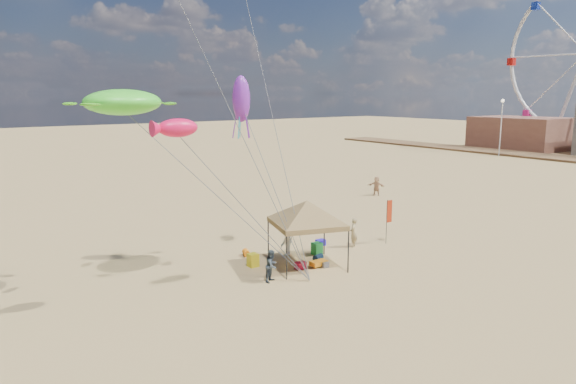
% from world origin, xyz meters
% --- Properties ---
extents(ground, '(280.00, 280.00, 0.00)m').
position_xyz_m(ground, '(0.00, 0.00, 0.00)').
color(ground, tan).
rests_on(ground, ground).
extents(canopy_tent, '(6.33, 6.33, 4.10)m').
position_xyz_m(canopy_tent, '(0.81, 2.43, 3.42)').
color(canopy_tent, black).
rests_on(canopy_tent, ground).
extents(feather_flag, '(0.42, 0.05, 2.73)m').
position_xyz_m(feather_flag, '(7.51, 2.98, 1.84)').
color(feather_flag, black).
rests_on(feather_flag, ground).
extents(cooler_red, '(0.54, 0.38, 0.38)m').
position_xyz_m(cooler_red, '(0.26, 2.23, 0.19)').
color(cooler_red, '#B60E28').
rests_on(cooler_red, ground).
extents(cooler_blue, '(0.54, 0.38, 0.38)m').
position_xyz_m(cooler_blue, '(3.84, 4.97, 0.19)').
color(cooler_blue, '#2316B7').
rests_on(cooler_blue, ground).
extents(bag_navy, '(0.69, 0.54, 0.36)m').
position_xyz_m(bag_navy, '(1.87, 2.78, 0.18)').
color(bag_navy, '#0B1C33').
rests_on(bag_navy, ground).
extents(bag_orange, '(0.54, 0.69, 0.36)m').
position_xyz_m(bag_orange, '(-0.86, 5.85, 0.18)').
color(bag_orange, orange).
rests_on(bag_orange, ground).
extents(chair_green, '(0.50, 0.50, 0.70)m').
position_xyz_m(chair_green, '(2.53, 3.70, 0.35)').
color(chair_green, '#167B2D').
rests_on(chair_green, ground).
extents(chair_yellow, '(0.50, 0.50, 0.70)m').
position_xyz_m(chair_yellow, '(-1.54, 4.03, 0.35)').
color(chair_yellow, yellow).
rests_on(chair_yellow, ground).
extents(crate_grey, '(0.34, 0.30, 0.28)m').
position_xyz_m(crate_grey, '(1.46, 1.71, 0.14)').
color(crate_grey, slate).
rests_on(crate_grey, ground).
extents(beach_cart, '(0.90, 0.50, 0.24)m').
position_xyz_m(beach_cart, '(1.27, 1.98, 0.20)').
color(beach_cart, '#FF9D1C').
rests_on(beach_cart, ground).
extents(person_near_a, '(0.77, 0.71, 1.77)m').
position_xyz_m(person_near_a, '(5.25, 3.62, 0.88)').
color(person_near_a, tan).
rests_on(person_near_a, ground).
extents(person_near_b, '(0.97, 0.90, 1.59)m').
position_xyz_m(person_near_b, '(-1.99, 1.59, 0.79)').
color(person_near_b, '#39444D').
rests_on(person_near_b, ground).
extents(person_near_c, '(1.33, 1.08, 1.80)m').
position_xyz_m(person_near_c, '(1.10, 4.63, 0.90)').
color(person_near_c, silver).
rests_on(person_near_c, ground).
extents(person_far_c, '(1.16, 1.66, 1.72)m').
position_xyz_m(person_far_c, '(18.06, 14.46, 0.86)').
color(person_far_c, tan).
rests_on(person_far_c, ground).
extents(building_north, '(10.00, 14.00, 5.20)m').
position_xyz_m(building_north, '(67.00, 30.00, 2.60)').
color(building_north, '#8C5947').
rests_on(building_north, ground).
extents(lamp_north, '(0.50, 0.50, 8.25)m').
position_xyz_m(lamp_north, '(55.00, 26.00, 5.52)').
color(lamp_north, silver).
rests_on(lamp_north, ground).
extents(turtle_kite, '(3.70, 3.10, 1.14)m').
position_xyz_m(turtle_kite, '(-7.85, 4.51, 8.63)').
color(turtle_kite, '#49F230').
rests_on(turtle_kite, ground).
extents(fish_kite, '(1.85, 1.16, 0.77)m').
position_xyz_m(fish_kite, '(-6.73, 1.31, 7.64)').
color(fish_kite, '#FF134F').
rests_on(fish_kite, ground).
extents(squid_kite, '(1.07, 1.07, 2.46)m').
position_xyz_m(squid_kite, '(-1.01, 5.86, 8.73)').
color(squid_kite, purple).
rests_on(squid_kite, ground).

